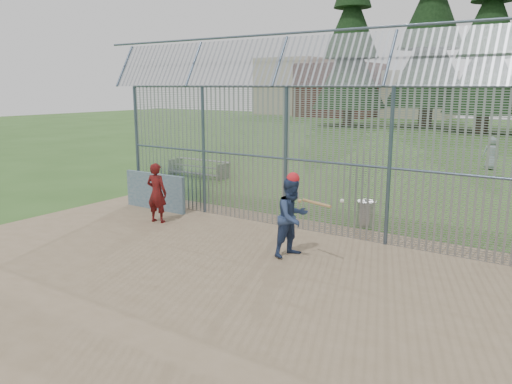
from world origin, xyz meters
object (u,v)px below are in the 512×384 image
Objects in this scene: dugout_wall at (155,191)px; onlooker at (157,193)px; bleacher at (198,167)px; batter at (292,217)px; trash_can at (366,213)px.

onlooker is (1.20, -1.11, 0.29)m from dugout_wall.
bleacher is at bearing 117.40° from dugout_wall.
batter is at bearing -38.44° from bleacher.
dugout_wall is 6.30m from bleacher.
dugout_wall is at bearing -53.02° from onlooker.
batter reaches higher than trash_can.
trash_can is at bearing -20.86° from bleacher.
batter is 0.63× the size of bleacher.
batter is 3.59m from trash_can.
trash_can is at bearing 9.06° from batter.
trash_can is (6.51, 2.01, -0.24)m from dugout_wall.
onlooker reaches higher than trash_can.
trash_can is (5.32, 3.11, -0.53)m from onlooker.
bleacher is (-8.94, 7.10, -0.56)m from batter.
onlooker is 7.87m from bleacher.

